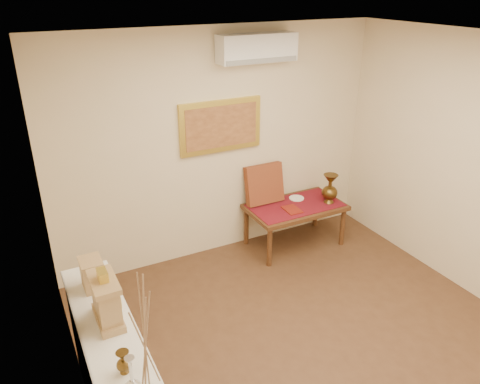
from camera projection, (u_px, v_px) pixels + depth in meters
floor at (329, 362)px, 4.19m from camera, size 4.50×4.50×0.00m
ceiling at (361, 50)px, 3.07m from camera, size 4.50×4.50×0.00m
wall_back at (220, 146)px, 5.45m from camera, size 4.00×0.02×2.70m
wall_left at (77, 305)px, 2.80m from camera, size 0.02×4.50×2.70m
white_vase at (148, 370)px, 2.11m from camera, size 0.20×0.20×1.08m
candlestick at (131, 372)px, 2.66m from camera, size 0.10×0.10×0.21m
brass_urn_small at (123, 359)px, 2.76m from camera, size 0.09×0.09×0.20m
table_cloth at (296, 205)px, 5.84m from camera, size 1.14×0.59×0.01m
brass_urn_tall at (330, 186)px, 5.82m from camera, size 0.20×0.20×0.45m
plate at (297, 198)px, 6.00m from camera, size 0.19×0.19×0.01m
menu at (292, 210)px, 5.70m from camera, size 0.19×0.26×0.01m
cushion at (264, 184)px, 5.81m from camera, size 0.49×0.20×0.50m
mantel_clock at (106, 300)px, 3.15m from camera, size 0.17×0.36×0.41m
wooden_chest at (92, 274)px, 3.52m from camera, size 0.16×0.21×0.24m
low_table at (295, 210)px, 5.87m from camera, size 1.20×0.70×0.55m
painting at (221, 126)px, 5.33m from camera, size 1.00×0.06×0.60m
ac_unit at (257, 48)px, 5.06m from camera, size 0.90×0.25×0.30m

